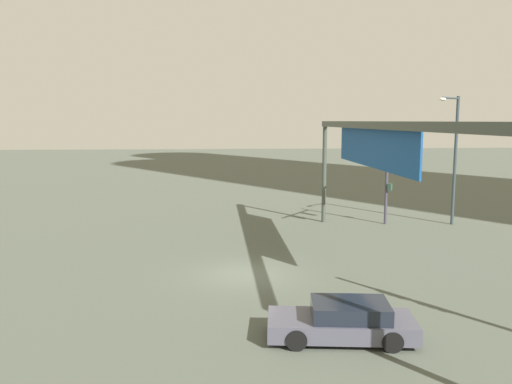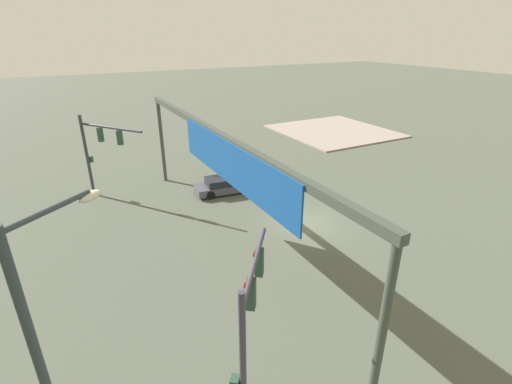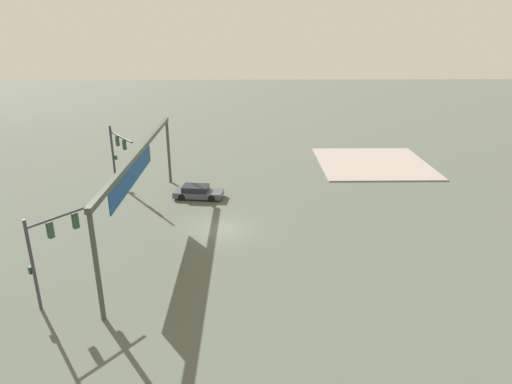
% 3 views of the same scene
% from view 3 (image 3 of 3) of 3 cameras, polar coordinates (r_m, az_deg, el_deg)
% --- Properties ---
extents(ground_plane, '(206.01, 206.01, 0.00)m').
position_cam_3_polar(ground_plane, '(36.44, -4.28, -4.71)').
color(ground_plane, '#4E5449').
extents(sidewalk_corner, '(12.92, 12.53, 0.15)m').
position_cam_3_polar(sidewalk_corner, '(54.96, 14.48, 3.53)').
color(sidewalk_corner, gray).
rests_on(sidewalk_corner, ground).
extents(traffic_signal_near_corner, '(4.82, 3.37, 6.01)m').
position_cam_3_polar(traffic_signal_near_corner, '(46.53, -17.10, 5.31)').
color(traffic_signal_near_corner, '#34383F').
rests_on(traffic_signal_near_corner, ground).
extents(traffic_signal_opposite_side, '(3.32, 2.86, 5.61)m').
position_cam_3_polar(traffic_signal_opposite_side, '(28.40, -24.65, -5.84)').
color(traffic_signal_opposite_side, '#3C3848').
rests_on(traffic_signal_opposite_side, ground).
extents(overhead_sign_gantry, '(23.65, 0.43, 6.75)m').
position_cam_3_polar(overhead_sign_gantry, '(34.74, -14.58, 3.40)').
color(overhead_sign_gantry, '#3C443B').
rests_on(overhead_sign_gantry, ground).
extents(sedan_car_approaching, '(2.39, 4.74, 1.21)m').
position_cam_3_polar(sedan_car_approaching, '(42.94, -7.34, -0.01)').
color(sedan_car_approaching, '#484957').
rests_on(sedan_car_approaching, ground).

